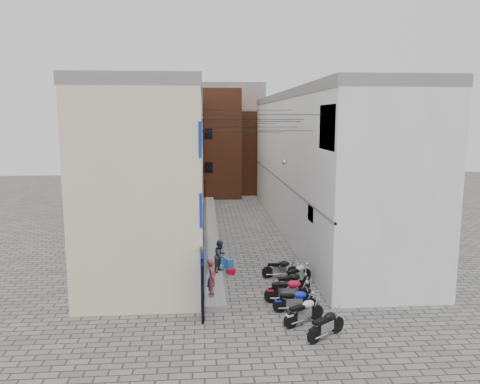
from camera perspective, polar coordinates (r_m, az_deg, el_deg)
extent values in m
plane|color=#575552|center=(18.66, 3.47, -14.27)|extent=(90.00, 90.00, 0.00)
cube|color=slate|center=(30.84, -3.64, -4.59)|extent=(0.90, 26.00, 0.25)
cube|color=beige|center=(30.25, -9.32, 2.97)|extent=(5.00, 26.00, 8.50)
cube|color=#DA867B|center=(30.16, -4.64, 2.57)|extent=(0.10, 26.00, 0.80)
cube|color=#0D24C5|center=(22.70, -4.59, -6.53)|extent=(0.12, 10.20, 2.40)
cube|color=#0D24C5|center=(21.97, -4.77, 3.57)|extent=(0.10, 10.20, 4.00)
cube|color=slate|center=(30.12, -9.54, 11.52)|extent=(5.10, 26.00, 0.50)
cube|color=black|center=(17.72, -4.59, -11.74)|extent=(0.10, 1.20, 2.20)
cube|color=silver|center=(31.03, 9.43, 3.12)|extent=(5.00, 26.00, 8.50)
cube|color=#0D24C5|center=(19.13, 10.71, 7.75)|extent=(0.10, 2.40, 1.80)
cube|color=white|center=(21.99, 8.74, -2.56)|extent=(0.08, 1.00, 0.70)
cylinder|color=#B2B2B7|center=(24.50, 6.34, 3.88)|extent=(0.80, 0.06, 0.06)
sphere|color=#B2B2B7|center=(24.44, 5.41, 3.64)|extent=(0.28, 0.28, 0.28)
cube|color=slate|center=(30.91, 9.65, 11.45)|extent=(5.10, 26.00, 0.50)
cube|color=slate|center=(30.64, 4.92, 1.53)|extent=(0.10, 26.00, 0.12)
cube|color=brown|center=(45.04, -3.91, 5.97)|extent=(6.00, 6.00, 10.00)
cube|color=brown|center=(47.40, 2.16, 4.93)|extent=(5.00, 6.00, 8.00)
cube|color=slate|center=(51.07, -1.72, 6.91)|extent=(8.00, 5.00, 11.00)
cube|color=black|center=(42.69, -1.13, 0.70)|extent=(2.00, 0.30, 2.40)
cylinder|color=black|center=(19.13, 2.86, 9.39)|extent=(5.20, 0.02, 0.02)
cylinder|color=black|center=(21.12, 2.15, 7.46)|extent=(5.20, 0.02, 0.02)
cylinder|color=black|center=(23.60, 1.46, 8.60)|extent=(5.20, 0.02, 0.02)
cylinder|color=black|center=(26.09, 0.90, 9.95)|extent=(5.20, 0.02, 0.02)
cylinder|color=black|center=(29.09, 0.34, 7.30)|extent=(5.20, 0.02, 0.02)
cylinder|color=black|center=(32.07, -0.11, 8.35)|extent=(5.20, 0.02, 0.02)
cylinder|color=black|center=(22.11, 1.86, 8.83)|extent=(5.65, 2.07, 0.02)
cylinder|color=black|center=(25.09, 1.10, 7.94)|extent=(5.80, 1.58, 0.02)
imported|color=brown|center=(19.14, -3.47, -10.36)|extent=(0.38, 0.57, 1.55)
imported|color=#2C3343|center=(22.04, -2.41, -7.78)|extent=(0.87, 0.92, 1.51)
cylinder|color=#246EB8|center=(23.08, -1.26, -8.87)|extent=(0.48, 0.48, 0.57)
cylinder|color=#2B87D9|center=(23.44, -2.13, -8.63)|extent=(0.44, 0.44, 0.54)
cube|color=#A20B20|center=(22.65, -1.13, -9.65)|extent=(0.46, 0.40, 0.24)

